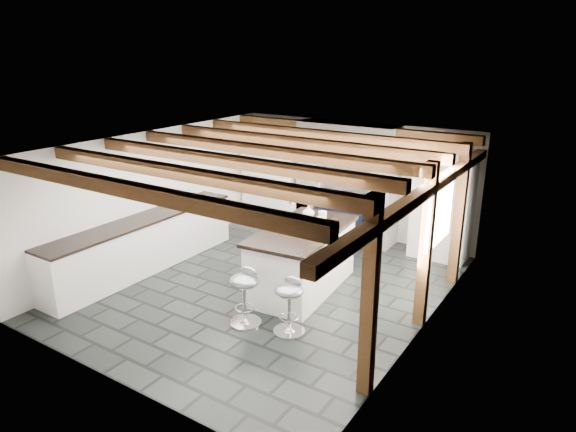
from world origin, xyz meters
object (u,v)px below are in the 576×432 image
Objects in this scene: kitchen_island at (302,258)px; bar_stool_near at (290,299)px; range_cooker at (345,215)px; bar_stool_far at (245,290)px.

kitchen_island reaches higher than bar_stool_near.
kitchen_island is (0.49, -2.46, 0.05)m from range_cooker.
kitchen_island is at bearing 116.76° from bar_stool_near.
kitchen_island is 2.67× the size of bar_stool_near.
range_cooker is 1.25× the size of bar_stool_near.
kitchen_island reaches higher than bar_stool_far.
range_cooker is 1.20× the size of bar_stool_far.
kitchen_island is at bearing -78.82° from range_cooker.
bar_stool_near is at bearing -74.33° from range_cooker.
range_cooker is 3.82m from bar_stool_near.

